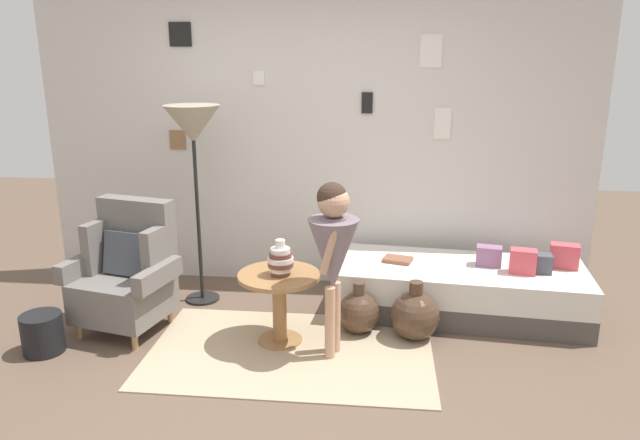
# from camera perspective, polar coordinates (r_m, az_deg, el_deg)

# --- Properties ---
(ground_plane) EXTENTS (12.00, 12.00, 0.00)m
(ground_plane) POSITION_cam_1_polar(r_m,az_deg,el_deg) (3.78, -3.91, -16.46)
(ground_plane) COLOR brown
(gallery_wall) EXTENTS (4.80, 0.12, 2.60)m
(gallery_wall) POSITION_cam_1_polar(r_m,az_deg,el_deg) (5.18, -0.51, 7.89)
(gallery_wall) COLOR silver
(gallery_wall) RESTS_ON ground
(rug) EXTENTS (1.97, 1.23, 0.01)m
(rug) POSITION_cam_1_polar(r_m,az_deg,el_deg) (4.24, -2.84, -12.56)
(rug) COLOR tan
(rug) RESTS_ON ground
(armchair) EXTENTS (0.85, 0.71, 0.97)m
(armchair) POSITION_cam_1_polar(r_m,az_deg,el_deg) (4.65, -18.08, -4.83)
(armchair) COLOR tan
(armchair) RESTS_ON ground
(daybed) EXTENTS (1.97, 0.97, 0.40)m
(daybed) POSITION_cam_1_polar(r_m,az_deg,el_deg) (4.87, 13.42, -6.54)
(daybed) COLOR #4C4742
(daybed) RESTS_ON ground
(pillow_head) EXTENTS (0.24, 0.17, 0.19)m
(pillow_head) POSITION_cam_1_polar(r_m,az_deg,el_deg) (4.98, 22.49, -3.23)
(pillow_head) COLOR #D64C56
(pillow_head) RESTS_ON daybed
(pillow_mid) EXTENTS (0.22, 0.14, 0.15)m
(pillow_mid) POSITION_cam_1_polar(r_m,az_deg,el_deg) (4.81, 20.23, -3.92)
(pillow_mid) COLOR #474C56
(pillow_mid) RESTS_ON daybed
(pillow_back) EXTENTS (0.21, 0.15, 0.19)m
(pillow_back) POSITION_cam_1_polar(r_m,az_deg,el_deg) (4.74, 18.99, -3.80)
(pillow_back) COLOR #D64C56
(pillow_back) RESTS_ON daybed
(pillow_extra) EXTENTS (0.21, 0.15, 0.16)m
(pillow_extra) POSITION_cam_1_polar(r_m,az_deg,el_deg) (4.84, 15.97, -3.36)
(pillow_extra) COLOR gray
(pillow_extra) RESTS_ON daybed
(side_table) EXTENTS (0.58, 0.58, 0.52)m
(side_table) POSITION_cam_1_polar(r_m,az_deg,el_deg) (4.22, -3.95, -7.05)
(side_table) COLOR #9E7042
(side_table) RESTS_ON ground
(vase_striped) EXTENTS (0.18, 0.18, 0.26)m
(vase_striped) POSITION_cam_1_polar(r_m,az_deg,el_deg) (4.11, -3.83, -3.94)
(vase_striped) COLOR brown
(vase_striped) RESTS_ON side_table
(floor_lamp) EXTENTS (0.44, 0.44, 1.63)m
(floor_lamp) POSITION_cam_1_polar(r_m,az_deg,el_deg) (4.78, -12.16, 8.40)
(floor_lamp) COLOR black
(floor_lamp) RESTS_ON ground
(person_child) EXTENTS (0.34, 0.34, 1.22)m
(person_child) POSITION_cam_1_polar(r_m,az_deg,el_deg) (3.88, 1.28, -2.58)
(person_child) COLOR tan
(person_child) RESTS_ON ground
(book_on_daybed) EXTENTS (0.26, 0.22, 0.03)m
(book_on_daybed) POSITION_cam_1_polar(r_m,az_deg,el_deg) (4.80, 7.50, -3.81)
(book_on_daybed) COLOR brown
(book_on_daybed) RESTS_ON daybed
(demijohn_near) EXTENTS (0.31, 0.31, 0.40)m
(demijohn_near) POSITION_cam_1_polar(r_m,az_deg,el_deg) (4.45, 3.72, -8.87)
(demijohn_near) COLOR #473323
(demijohn_near) RESTS_ON ground
(demijohn_far) EXTENTS (0.36, 0.36, 0.44)m
(demijohn_far) POSITION_cam_1_polar(r_m,az_deg,el_deg) (4.39, 9.14, -9.06)
(demijohn_far) COLOR #473323
(demijohn_far) RESTS_ON ground
(magazine_basket) EXTENTS (0.28, 0.28, 0.28)m
(magazine_basket) POSITION_cam_1_polar(r_m,az_deg,el_deg) (4.60, -25.21, -9.87)
(magazine_basket) COLOR black
(magazine_basket) RESTS_ON ground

